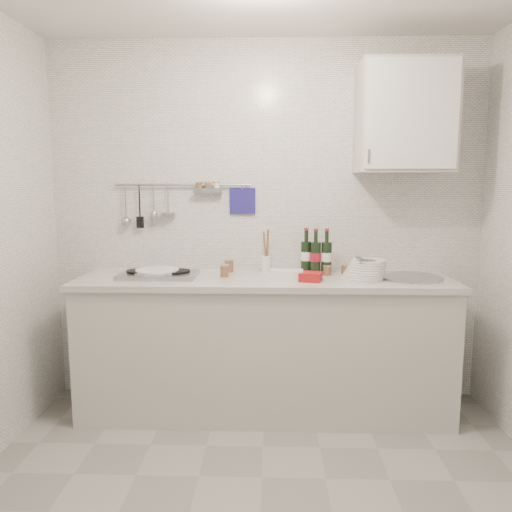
{
  "coord_description": "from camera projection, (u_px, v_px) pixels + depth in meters",
  "views": [
    {
      "loc": [
        0.05,
        -2.11,
        1.52
      ],
      "look_at": [
        -0.05,
        0.9,
        1.09
      ],
      "focal_mm": 35.0,
      "sensor_mm": 36.0,
      "label": 1
    }
  ],
  "objects": [
    {
      "name": "butter_dish",
      "position": [
        287.0,
        275.0,
        3.19
      ],
      "size": [
        0.21,
        0.12,
        0.06
      ],
      "primitive_type": "cube",
      "rotation": [
        0.0,
        0.0,
        -0.06
      ],
      "color": "white",
      "rests_on": "counter"
    },
    {
      "name": "plate_stack_sink",
      "position": [
        365.0,
        270.0,
        3.19
      ],
      "size": [
        0.3,
        0.28,
        0.14
      ],
      "rotation": [
        0.0,
        0.0,
        0.32
      ],
      "color": "white",
      "rests_on": "counter"
    },
    {
      "name": "jar_d",
      "position": [
        224.0,
        271.0,
        3.28
      ],
      "size": [
        0.06,
        0.06,
        0.08
      ],
      "rotation": [
        0.0,
        0.0,
        -0.29
      ],
      "color": "brown",
      "rests_on": "counter"
    },
    {
      "name": "plate_stack_hob",
      "position": [
        156.0,
        273.0,
        3.27
      ],
      "size": [
        0.31,
        0.3,
        0.05
      ],
      "rotation": [
        0.0,
        0.0,
        -0.09
      ],
      "color": "#464D9F",
      "rests_on": "counter"
    },
    {
      "name": "counter",
      "position": [
        265.0,
        349.0,
        3.34
      ],
      "size": [
        2.44,
        0.64,
        0.96
      ],
      "color": "#B7B4A9",
      "rests_on": "floor"
    },
    {
      "name": "utensil_crock",
      "position": [
        266.0,
        262.0,
        3.48
      ],
      "size": [
        0.07,
        0.07,
        0.3
      ],
      "rotation": [
        0.0,
        0.0,
        0.28
      ],
      "color": "white",
      "rests_on": "counter"
    },
    {
      "name": "wall_cabinet",
      "position": [
        405.0,
        118.0,
        3.21
      ],
      "size": [
        0.6,
        0.38,
        0.7
      ],
      "color": "#B7B4A9",
      "rests_on": "back_wall"
    },
    {
      "name": "back_wall",
      "position": [
        265.0,
        224.0,
        3.51
      ],
      "size": [
        3.0,
        0.02,
        2.5
      ],
      "primitive_type": "cube",
      "color": "silver",
      "rests_on": "floor"
    },
    {
      "name": "wine_bottles",
      "position": [
        316.0,
        252.0,
        3.36
      ],
      "size": [
        0.21,
        0.12,
        0.31
      ],
      "rotation": [
        0.0,
        0.0,
        -0.25
      ],
      "color": "black",
      "rests_on": "counter"
    },
    {
      "name": "jar_b",
      "position": [
        346.0,
        269.0,
        3.38
      ],
      "size": [
        0.06,
        0.06,
        0.07
      ],
      "rotation": [
        0.0,
        0.0,
        0.43
      ],
      "color": "brown",
      "rests_on": "counter"
    },
    {
      "name": "wall_rail",
      "position": [
        180.0,
        199.0,
        3.48
      ],
      "size": [
        0.98,
        0.09,
        0.34
      ],
      "color": "#93969B",
      "rests_on": "back_wall"
    },
    {
      "name": "strawberry_punnet",
      "position": [
        311.0,
        277.0,
        3.14
      ],
      "size": [
        0.16,
        0.16,
        0.05
      ],
      "primitive_type": "cube",
      "rotation": [
        0.0,
        0.0,
        -0.26
      ],
      "color": "red",
      "rests_on": "counter"
    },
    {
      "name": "jar_c",
      "position": [
        327.0,
        270.0,
        3.34
      ],
      "size": [
        0.06,
        0.06,
        0.07
      ],
      "rotation": [
        0.0,
        0.0,
        -0.27
      ],
      "color": "brown",
      "rests_on": "counter"
    },
    {
      "name": "jar_a",
      "position": [
        229.0,
        266.0,
        3.46
      ],
      "size": [
        0.06,
        0.06,
        0.09
      ],
      "rotation": [
        0.0,
        0.0,
        -0.28
      ],
      "color": "brown",
      "rests_on": "counter"
    }
  ]
}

